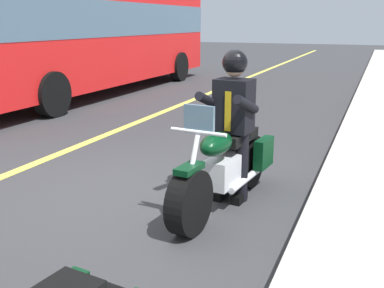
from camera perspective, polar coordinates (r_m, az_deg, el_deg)
The scene contains 5 objects.
ground_plane at distance 5.52m, azimuth -7.48°, elevation -6.68°, with size 80.00×80.00×0.00m, color #333335.
lane_center_stripe at distance 6.70m, azimuth -22.52°, elevation -3.74°, with size 60.00×0.16×0.01m, color #E5DB4C.
motorcycle_main at distance 5.14m, azimuth 4.22°, elevation -2.89°, with size 2.22×0.73×1.26m.
rider_main at distance 5.16m, azimuth 5.18°, elevation 3.87°, with size 0.66×0.59×1.74m.
bus_near at distance 13.61m, azimuth -12.85°, elevation 14.06°, with size 11.05×2.70×3.30m.
Camera 1 is at (4.42, 2.61, 2.04)m, focal length 42.58 mm.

